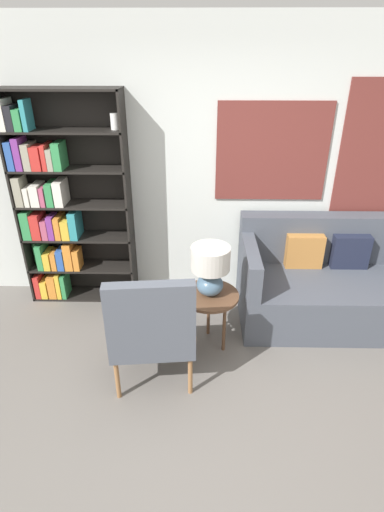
{
  "coord_description": "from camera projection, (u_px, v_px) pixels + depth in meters",
  "views": [
    {
      "loc": [
        0.11,
        -1.81,
        2.43
      ],
      "look_at": [
        0.05,
        1.08,
        0.9
      ],
      "focal_mm": 28.0,
      "sensor_mm": 36.0,
      "label": 1
    }
  ],
  "objects": [
    {
      "name": "bookshelf",
      "position": [
        59.0,
        208.0,
        3.92
      ],
      "size": [
        1.09,
        0.3,
        2.11
      ],
      "color": "black",
      "rests_on": "ground_plane"
    },
    {
      "name": "ground_plane",
      "position": [
        181.0,
        444.0,
        2.74
      ],
      "size": [
        14.0,
        14.0,
        0.0
      ],
      "primitive_type": "plane",
      "color": "#66605B"
    },
    {
      "name": "table_lamp",
      "position": [
        210.0,
        267.0,
        3.3
      ],
      "size": [
        0.33,
        0.33,
        0.45
      ],
      "color": "slate",
      "rests_on": "side_table"
    },
    {
      "name": "armchair",
      "position": [
        152.0,
        327.0,
        2.98
      ],
      "size": [
        0.69,
        0.64,
        1.01
      ],
      "color": "olive",
      "rests_on": "ground_plane"
    },
    {
      "name": "wall_back",
      "position": [
        194.0,
        169.0,
        3.9
      ],
      "size": [
        6.4,
        0.08,
        2.7
      ],
      "color": "silver",
      "rests_on": "ground_plane"
    },
    {
      "name": "couch",
      "position": [
        327.0,
        283.0,
        3.92
      ],
      "size": [
        1.7,
        0.93,
        0.96
      ],
      "color": "#474C56",
      "rests_on": "ground_plane"
    },
    {
      "name": "side_table",
      "position": [
        209.0,
        300.0,
        3.44
      ],
      "size": [
        0.51,
        0.51,
        0.54
      ],
      "color": "brown",
      "rests_on": "ground_plane"
    }
  ]
}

